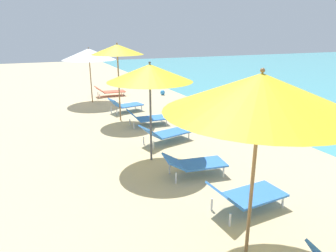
{
  "coord_description": "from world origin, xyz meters",
  "views": [
    {
      "loc": [
        -3.2,
        4.44,
        3.1
      ],
      "look_at": [
        -0.36,
        10.9,
        0.91
      ],
      "focal_mm": 32.28,
      "sensor_mm": 36.0,
      "label": 1
    }
  ],
  "objects": [
    {
      "name": "lounger_fifth_shoreside",
      "position": [
        0.01,
        16.04,
        0.3
      ],
      "size": [
        1.43,
        0.88,
        0.6
      ],
      "rotation": [
        0.0,
        0.0,
        0.2
      ],
      "color": "blue",
      "rests_on": "ground"
    },
    {
      "name": "beach_ball",
      "position": [
        2.75,
        18.66,
        0.12
      ],
      "size": [
        0.25,
        0.25,
        0.25
      ],
      "primitive_type": "sphere",
      "color": "#338CD8",
      "rests_on": "ground"
    },
    {
      "name": "umbrella_fifth",
      "position": [
        -0.49,
        14.95,
        2.53
      ],
      "size": [
        1.82,
        1.82,
        2.77
      ],
      "color": "olive",
      "rests_on": "ground"
    },
    {
      "name": "umbrella_farthest",
      "position": [
        -0.9,
        18.39,
        2.17
      ],
      "size": [
        2.37,
        2.37,
        2.48
      ],
      "color": "olive",
      "rests_on": "ground"
    },
    {
      "name": "lounger_fourth_shoreside",
      "position": [
        0.09,
        12.12,
        0.3
      ],
      "size": [
        1.64,
        0.94,
        0.6
      ],
      "rotation": [
        0.0,
        0.0,
        0.23
      ],
      "color": "blue",
      "rests_on": "ground"
    },
    {
      "name": "lounger_fourth_inland",
      "position": [
        -0.17,
        9.87,
        0.3
      ],
      "size": [
        1.46,
        0.78,
        0.53
      ],
      "rotation": [
        0.0,
        0.0,
        -0.14
      ],
      "color": "blue",
      "rests_on": "ground"
    },
    {
      "name": "lounger_farthest_shoreside",
      "position": [
        0.17,
        19.46,
        0.26
      ],
      "size": [
        1.51,
        0.68,
        0.53
      ],
      "rotation": [
        0.0,
        0.0,
        -0.04
      ],
      "color": "#D8593F",
      "rests_on": "ground"
    },
    {
      "name": "umbrella_third",
      "position": [
        -0.71,
        7.31,
        2.4
      ],
      "size": [
        2.42,
        2.42,
        2.7
      ],
      "color": "olive",
      "rests_on": "ground"
    },
    {
      "name": "lounger_third_shoreside",
      "position": [
        0.02,
        8.28,
        0.3
      ],
      "size": [
        1.47,
        0.71,
        0.6
      ],
      "rotation": [
        0.0,
        0.0,
        0.05
      ],
      "color": "blue",
      "rests_on": "ground"
    },
    {
      "name": "lounger_fifth_inland",
      "position": [
        0.18,
        13.95,
        0.28
      ],
      "size": [
        1.41,
        0.69,
        0.59
      ],
      "rotation": [
        0.0,
        0.0,
        -0.03
      ],
      "color": "blue",
      "rests_on": "ground"
    },
    {
      "name": "umbrella_fourth",
      "position": [
        -0.74,
        11.09,
        2.19
      ],
      "size": [
        2.03,
        2.03,
        2.46
      ],
      "color": "#4C4C51",
      "rests_on": "ground"
    }
  ]
}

